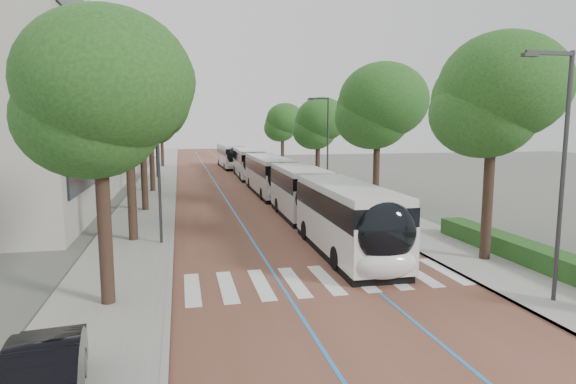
% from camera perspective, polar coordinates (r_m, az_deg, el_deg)
% --- Properties ---
extents(ground, '(160.00, 160.00, 0.00)m').
position_cam_1_polar(ground, '(17.71, 4.86, -11.38)').
color(ground, '#51544C').
rests_on(ground, ground).
extents(road, '(11.00, 140.00, 0.02)m').
position_cam_1_polar(road, '(56.46, -7.46, 1.85)').
color(road, brown).
rests_on(road, ground).
extents(sidewalk_left, '(4.00, 140.00, 0.12)m').
position_cam_1_polar(sidewalk_left, '(56.28, -15.09, 1.68)').
color(sidewalk_left, gray).
rests_on(sidewalk_left, ground).
extents(sidewalk_right, '(4.00, 140.00, 0.12)m').
position_cam_1_polar(sidewalk_right, '(57.62, -0.01, 2.09)').
color(sidewalk_right, gray).
rests_on(sidewalk_right, ground).
extents(kerb_left, '(0.20, 140.00, 0.14)m').
position_cam_1_polar(kerb_left, '(56.23, -13.15, 1.74)').
color(kerb_left, gray).
rests_on(kerb_left, ground).
extents(kerb_right, '(0.20, 140.00, 0.14)m').
position_cam_1_polar(kerb_right, '(57.23, -1.87, 2.05)').
color(kerb_right, gray).
rests_on(kerb_right, ground).
extents(zebra_crossing, '(10.55, 3.60, 0.01)m').
position_cam_1_polar(zebra_crossing, '(18.66, 4.51, -10.28)').
color(zebra_crossing, silver).
rests_on(zebra_crossing, ground).
extents(lane_line_left, '(0.12, 126.00, 0.01)m').
position_cam_1_polar(lane_line_left, '(56.34, -9.08, 1.82)').
color(lane_line_left, '#2677BF').
rests_on(lane_line_left, road).
extents(lane_line_right, '(0.12, 126.00, 0.01)m').
position_cam_1_polar(lane_line_right, '(56.63, -5.85, 1.91)').
color(lane_line_right, '#2677BF').
rests_on(lane_line_right, road).
extents(hedge, '(1.20, 14.00, 0.80)m').
position_cam_1_polar(hedge, '(21.99, 28.31, -7.07)').
color(hedge, '#1D3F15').
rests_on(hedge, sidewalk_right).
extents(streetlight_near, '(1.82, 0.20, 8.00)m').
position_cam_1_polar(streetlight_near, '(17.48, 29.49, 3.54)').
color(streetlight_near, '#323235').
rests_on(streetlight_near, sidewalk_right).
extents(streetlight_far, '(1.82, 0.20, 8.00)m').
position_cam_1_polar(streetlight_far, '(39.71, 4.49, 6.36)').
color(streetlight_far, '#323235').
rests_on(streetlight_far, sidewalk_right).
extents(lamp_post_left, '(0.14, 0.14, 8.00)m').
position_cam_1_polar(lamp_post_left, '(24.01, -15.09, 3.50)').
color(lamp_post_left, '#323235').
rests_on(lamp_post_left, sidewalk_left).
extents(trees_left, '(6.37, 60.83, 10.12)m').
position_cam_1_polar(trees_left, '(42.95, -16.11, 8.99)').
color(trees_left, black).
rests_on(trees_left, ground).
extents(trees_right, '(5.84, 47.02, 9.37)m').
position_cam_1_polar(trees_right, '(37.73, 7.21, 8.77)').
color(trees_right, black).
rests_on(trees_right, ground).
extents(lead_bus, '(2.93, 18.45, 3.20)m').
position_cam_1_polar(lead_bus, '(25.55, 4.22, -1.63)').
color(lead_bus, black).
rests_on(lead_bus, ground).
extents(bus_queued_0, '(2.65, 12.42, 3.20)m').
position_cam_1_polar(bus_queued_0, '(41.04, -2.19, 1.96)').
color(bus_queued_0, silver).
rests_on(bus_queued_0, ground).
extents(bus_queued_1, '(2.92, 12.47, 3.20)m').
position_cam_1_polar(bus_queued_1, '(54.77, -4.73, 3.41)').
color(bus_queued_1, silver).
rests_on(bus_queued_1, ground).
extents(bus_queued_2, '(2.78, 12.45, 3.20)m').
position_cam_1_polar(bus_queued_2, '(67.75, -6.84, 4.22)').
color(bus_queued_2, silver).
rests_on(bus_queued_2, ground).
extents(parked_car, '(1.91, 4.27, 1.36)m').
position_cam_1_polar(parked_car, '(11.35, -27.10, -19.31)').
color(parked_car, black).
rests_on(parked_car, sidewalk_left).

